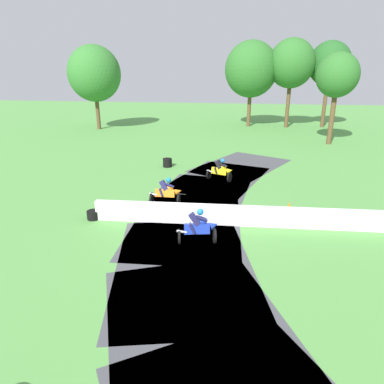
{
  "coord_description": "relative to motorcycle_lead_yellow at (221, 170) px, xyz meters",
  "views": [
    {
      "loc": [
        2.36,
        -13.88,
        6.44
      ],
      "look_at": [
        0.01,
        1.6,
        0.9
      ],
      "focal_mm": 32.19,
      "sensor_mm": 36.0,
      "label": 1
    }
  ],
  "objects": [
    {
      "name": "tree_behind_barrier",
      "position": [
        9.11,
        12.76,
        5.36
      ],
      "size": [
        3.66,
        3.66,
        8.0
      ],
      "color": "brown",
      "rests_on": "ground"
    },
    {
      "name": "tree_far_left",
      "position": [
        6.23,
        22.41,
        6.53
      ],
      "size": [
        5.21,
        5.21,
        9.95
      ],
      "color": "brown",
      "rests_on": "ground"
    },
    {
      "name": "motorcycle_chase_orange",
      "position": [
        -2.42,
        -4.36,
        -0.02
      ],
      "size": [
        1.68,
        0.84,
        1.43
      ],
      "color": "black",
      "rests_on": "ground"
    },
    {
      "name": "ground_plane",
      "position": [
        -1.05,
        -6.54,
        -0.65
      ],
      "size": [
        120.0,
        120.0,
        0.0
      ],
      "primitive_type": "plane",
      "color": "#569947"
    },
    {
      "name": "traffic_cone",
      "position": [
        3.65,
        -4.39,
        -0.43
      ],
      "size": [
        0.28,
        0.28,
        0.44
      ],
      "primitive_type": "cone",
      "color": "orange",
      "rests_on": "ground"
    },
    {
      "name": "safety_barrier",
      "position": [
        3.83,
        -6.31,
        -0.2
      ],
      "size": [
        18.03,
        1.16,
        0.9
      ],
      "primitive_type": "cube",
      "rotation": [
        0.0,
        0.0,
        -1.52
      ],
      "color": "white",
      "rests_on": "ground"
    },
    {
      "name": "track_asphalt",
      "position": [
        0.19,
        -6.48,
        -0.65
      ],
      "size": [
        9.84,
        29.02,
        0.01
      ],
      "color": "#47474C",
      "rests_on": "ground"
    },
    {
      "name": "tree_distant",
      "position": [
        10.56,
        23.27,
        6.5
      ],
      "size": [
        4.72,
        4.72,
        9.67
      ],
      "color": "brown",
      "rests_on": "ground"
    },
    {
      "name": "tire_stack_mid_a",
      "position": [
        -5.34,
        -6.77,
        -0.45
      ],
      "size": [
        0.58,
        0.58,
        0.4
      ],
      "color": "black",
      "rests_on": "ground"
    },
    {
      "name": "motorcycle_trailing_blue",
      "position": [
        -0.27,
        -8.26,
        -0.01
      ],
      "size": [
        1.68,
        1.02,
        1.43
      ],
      "color": "black",
      "rests_on": "ground"
    },
    {
      "name": "tire_stack_near",
      "position": [
        -3.95,
        2.63,
        -0.35
      ],
      "size": [
        0.64,
        0.64,
        0.6
      ],
      "color": "black",
      "rests_on": "ground"
    },
    {
      "name": "tree_mid_rise",
      "position": [
        1.75,
        22.6,
        5.91
      ],
      "size": [
        6.1,
        6.1,
        9.78
      ],
      "color": "brown",
      "rests_on": "ground"
    },
    {
      "name": "tree_far_right",
      "position": [
        -15.46,
        17.82,
        5.46
      ],
      "size": [
        5.8,
        5.8,
        9.17
      ],
      "color": "brown",
      "rests_on": "ground"
    },
    {
      "name": "motorcycle_lead_yellow",
      "position": [
        0.0,
        0.0,
        0.0
      ],
      "size": [
        1.72,
        1.19,
        1.43
      ],
      "color": "black",
      "rests_on": "ground"
    }
  ]
}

